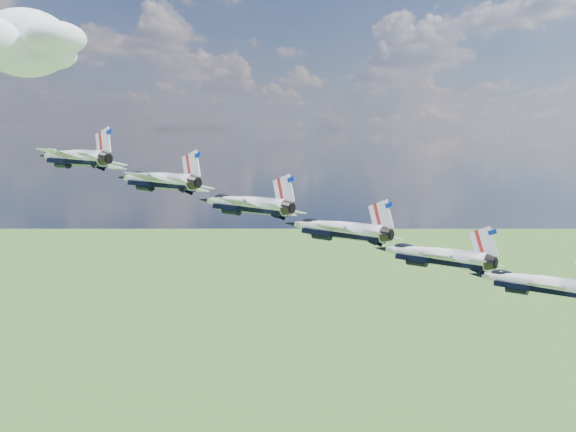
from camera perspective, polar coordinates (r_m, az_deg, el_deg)
cloud_far at (r=285.82m, az=-22.57°, el=13.75°), size 61.74×48.51×24.25m
jet_0 at (r=94.01m, az=-18.67°, el=4.98°), size 16.59×19.68×7.87m
jet_1 at (r=88.65m, az=-11.73°, el=3.17°), size 16.59×19.68×7.87m
jet_2 at (r=84.83m, az=-4.05°, el=1.10°), size 16.59×19.68×7.87m
jet_3 at (r=82.78m, az=4.16°, el=-1.13°), size 16.59×19.68×7.87m
jet_4 at (r=82.61m, az=12.60°, el=-3.40°), size 16.59×19.68×7.87m
jet_5 at (r=84.36m, az=20.92°, el=-5.55°), size 16.59×19.68×7.87m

